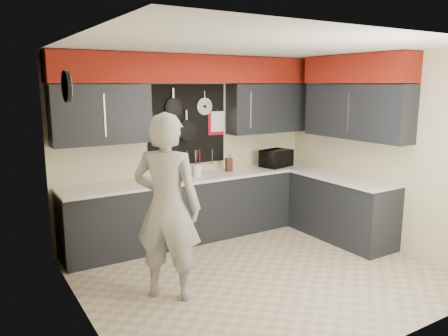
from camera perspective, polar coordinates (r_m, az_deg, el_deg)
ground at (r=5.34m, az=4.64°, el=-13.46°), size 4.00×4.00×0.00m
back_wall_assembly at (r=6.23m, az=-3.83°, el=9.14°), size 4.00×0.36×2.60m
right_wall_assembly at (r=6.33m, az=17.27°, el=8.09°), size 0.36×3.50×2.60m
left_wall_assembly at (r=4.12m, az=-18.21°, el=-1.81°), size 0.05×3.50×2.60m
base_cabinets at (r=6.32m, az=2.23°, el=-5.11°), size 3.95×2.20×0.92m
microwave at (r=6.89m, az=6.84°, el=1.26°), size 0.55×0.44×0.27m
knife_block at (r=6.48m, az=0.65°, el=0.42°), size 0.11×0.11×0.20m
utensil_crock at (r=6.17m, az=-3.59°, el=-0.29°), size 0.13×0.13×0.17m
coffee_maker at (r=6.04m, az=-6.00°, el=0.12°), size 0.20×0.23×0.30m
person at (r=4.49m, az=-7.43°, el=-5.11°), size 0.83×0.83×1.94m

